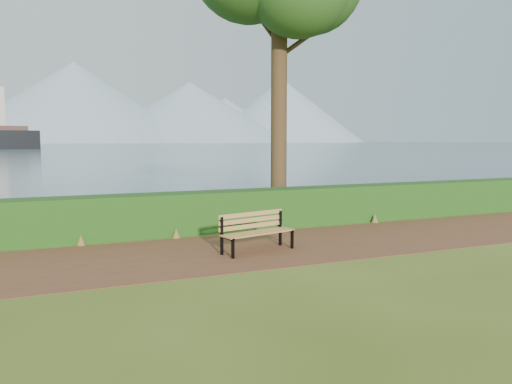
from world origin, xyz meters
name	(u,v)px	position (x,y,z in m)	size (l,w,h in m)	color
ground	(254,252)	(0.00, 0.00, 0.00)	(140.00, 140.00, 0.00)	#485A19
path	(248,249)	(0.00, 0.30, 0.01)	(40.00, 3.40, 0.01)	brown
hedge	(214,211)	(0.00, 2.60, 0.50)	(32.00, 0.85, 1.00)	#1D4513
water	(52,144)	(0.00, 260.00, 0.01)	(700.00, 510.00, 0.00)	#43566C
mountains	(34,106)	(-9.17, 406.05, 27.70)	(585.00, 190.00, 70.00)	#869FB3
bench	(256,229)	(0.08, 0.08, 0.46)	(1.67, 0.83, 0.81)	black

